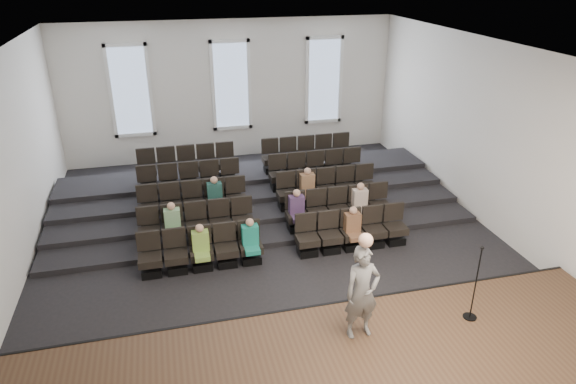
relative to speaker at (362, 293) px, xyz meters
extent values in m
plane|color=black|center=(-0.65, 4.32, -1.42)|extent=(14.00, 14.00, 0.00)
cube|color=white|center=(-0.65, 4.32, 3.59)|extent=(12.00, 14.00, 0.02)
cube|color=silver|center=(-0.65, 11.34, 1.08)|extent=(12.00, 0.04, 5.00)
cube|color=silver|center=(-0.65, -2.70, 1.08)|extent=(12.00, 0.04, 5.00)
cube|color=silver|center=(-6.67, 4.32, 1.08)|extent=(0.04, 14.00, 5.00)
cube|color=silver|center=(5.37, 4.32, 1.08)|extent=(0.04, 14.00, 5.00)
cube|color=#452F1D|center=(-0.65, -0.78, -1.17)|extent=(11.80, 3.60, 0.50)
cube|color=black|center=(-0.65, 0.99, -1.17)|extent=(11.80, 0.06, 0.52)
cube|color=black|center=(-0.65, 6.65, -1.34)|extent=(11.80, 4.80, 0.15)
cube|color=black|center=(-0.65, 7.17, -1.27)|extent=(11.80, 3.75, 0.30)
cube|color=black|center=(-0.65, 7.70, -1.19)|extent=(11.80, 2.70, 0.45)
cube|color=black|center=(-0.65, 8.22, -1.12)|extent=(11.80, 1.65, 0.60)
cube|color=black|center=(-3.78, 3.72, -1.32)|extent=(0.47, 0.43, 0.20)
cube|color=black|center=(-3.78, 3.72, -1.01)|extent=(0.55, 0.50, 0.19)
cube|color=black|center=(-3.78, 3.93, -0.60)|extent=(0.55, 0.08, 0.50)
cube|color=black|center=(-3.18, 3.72, -1.32)|extent=(0.47, 0.43, 0.20)
cube|color=black|center=(-3.18, 3.72, -1.01)|extent=(0.55, 0.50, 0.19)
cube|color=black|center=(-3.18, 3.93, -0.60)|extent=(0.55, 0.08, 0.50)
cube|color=black|center=(-2.58, 3.72, -1.32)|extent=(0.47, 0.43, 0.20)
cube|color=black|center=(-2.58, 3.72, -1.01)|extent=(0.55, 0.50, 0.19)
cube|color=black|center=(-2.58, 3.93, -0.60)|extent=(0.55, 0.08, 0.50)
cube|color=black|center=(-1.98, 3.72, -1.32)|extent=(0.47, 0.43, 0.20)
cube|color=black|center=(-1.98, 3.72, -1.01)|extent=(0.55, 0.50, 0.19)
cube|color=black|center=(-1.98, 3.93, -0.60)|extent=(0.55, 0.08, 0.50)
cube|color=black|center=(-1.38, 3.72, -1.32)|extent=(0.47, 0.43, 0.20)
cube|color=black|center=(-1.38, 3.72, -1.01)|extent=(0.55, 0.50, 0.19)
cube|color=black|center=(-1.38, 3.93, -0.60)|extent=(0.55, 0.08, 0.50)
cube|color=black|center=(0.07, 3.72, -1.32)|extent=(0.47, 0.43, 0.20)
cube|color=black|center=(0.07, 3.72, -1.01)|extent=(0.55, 0.50, 0.19)
cube|color=black|center=(0.07, 3.93, -0.60)|extent=(0.55, 0.08, 0.50)
cube|color=black|center=(0.67, 3.72, -1.32)|extent=(0.47, 0.43, 0.20)
cube|color=black|center=(0.67, 3.72, -1.01)|extent=(0.55, 0.50, 0.19)
cube|color=black|center=(0.67, 3.93, -0.60)|extent=(0.55, 0.08, 0.50)
cube|color=black|center=(1.27, 3.72, -1.32)|extent=(0.47, 0.43, 0.20)
cube|color=black|center=(1.27, 3.72, -1.01)|extent=(0.55, 0.50, 0.19)
cube|color=black|center=(1.27, 3.93, -0.60)|extent=(0.55, 0.08, 0.50)
cube|color=black|center=(1.87, 3.72, -1.32)|extent=(0.47, 0.43, 0.20)
cube|color=black|center=(1.87, 3.72, -1.01)|extent=(0.55, 0.50, 0.19)
cube|color=black|center=(1.87, 3.93, -0.60)|extent=(0.55, 0.08, 0.50)
cube|color=black|center=(2.47, 3.72, -1.32)|extent=(0.47, 0.43, 0.20)
cube|color=black|center=(2.47, 3.72, -1.01)|extent=(0.55, 0.50, 0.19)
cube|color=black|center=(2.47, 3.93, -0.60)|extent=(0.55, 0.08, 0.50)
cube|color=black|center=(-3.78, 4.77, -1.17)|extent=(0.47, 0.43, 0.20)
cube|color=black|center=(-3.78, 4.77, -0.86)|extent=(0.55, 0.50, 0.19)
cube|color=black|center=(-3.78, 4.98, -0.45)|extent=(0.55, 0.08, 0.50)
cube|color=black|center=(-3.18, 4.77, -1.17)|extent=(0.47, 0.43, 0.20)
cube|color=black|center=(-3.18, 4.77, -0.86)|extent=(0.55, 0.50, 0.19)
cube|color=black|center=(-3.18, 4.98, -0.45)|extent=(0.55, 0.08, 0.50)
cube|color=black|center=(-2.58, 4.77, -1.17)|extent=(0.47, 0.43, 0.20)
cube|color=black|center=(-2.58, 4.77, -0.86)|extent=(0.55, 0.50, 0.19)
cube|color=black|center=(-2.58, 4.98, -0.45)|extent=(0.55, 0.08, 0.50)
cube|color=black|center=(-1.98, 4.77, -1.17)|extent=(0.47, 0.43, 0.20)
cube|color=black|center=(-1.98, 4.77, -0.86)|extent=(0.55, 0.50, 0.19)
cube|color=black|center=(-1.98, 4.98, -0.45)|extent=(0.55, 0.08, 0.50)
cube|color=black|center=(-1.38, 4.77, -1.17)|extent=(0.47, 0.43, 0.20)
cube|color=black|center=(-1.38, 4.77, -0.86)|extent=(0.55, 0.50, 0.19)
cube|color=black|center=(-1.38, 4.98, -0.45)|extent=(0.55, 0.08, 0.50)
cube|color=black|center=(0.07, 4.77, -1.17)|extent=(0.47, 0.43, 0.20)
cube|color=black|center=(0.07, 4.77, -0.86)|extent=(0.55, 0.50, 0.19)
cube|color=black|center=(0.07, 4.98, -0.45)|extent=(0.55, 0.08, 0.50)
cube|color=black|center=(0.67, 4.77, -1.17)|extent=(0.47, 0.43, 0.20)
cube|color=black|center=(0.67, 4.77, -0.86)|extent=(0.55, 0.50, 0.19)
cube|color=black|center=(0.67, 4.98, -0.45)|extent=(0.55, 0.08, 0.50)
cube|color=black|center=(1.27, 4.77, -1.17)|extent=(0.47, 0.43, 0.20)
cube|color=black|center=(1.27, 4.77, -0.86)|extent=(0.55, 0.50, 0.19)
cube|color=black|center=(1.27, 4.98, -0.45)|extent=(0.55, 0.08, 0.50)
cube|color=black|center=(1.87, 4.77, -1.17)|extent=(0.47, 0.43, 0.20)
cube|color=black|center=(1.87, 4.77, -0.86)|extent=(0.55, 0.50, 0.19)
cube|color=black|center=(1.87, 4.98, -0.45)|extent=(0.55, 0.08, 0.50)
cube|color=black|center=(2.47, 4.77, -1.17)|extent=(0.47, 0.43, 0.20)
cube|color=black|center=(2.47, 4.77, -0.86)|extent=(0.55, 0.50, 0.19)
cube|color=black|center=(2.47, 4.98, -0.45)|extent=(0.55, 0.08, 0.50)
cube|color=black|center=(-3.78, 5.82, -1.02)|extent=(0.47, 0.42, 0.20)
cube|color=black|center=(-3.78, 5.82, -0.71)|extent=(0.55, 0.50, 0.19)
cube|color=black|center=(-3.78, 6.03, -0.30)|extent=(0.55, 0.08, 0.50)
cube|color=black|center=(-3.18, 5.82, -1.02)|extent=(0.47, 0.42, 0.20)
cube|color=black|center=(-3.18, 5.82, -0.71)|extent=(0.55, 0.50, 0.19)
cube|color=black|center=(-3.18, 6.03, -0.30)|extent=(0.55, 0.08, 0.50)
cube|color=black|center=(-2.58, 5.82, -1.02)|extent=(0.47, 0.42, 0.20)
cube|color=black|center=(-2.58, 5.82, -0.71)|extent=(0.55, 0.50, 0.19)
cube|color=black|center=(-2.58, 6.03, -0.30)|extent=(0.55, 0.08, 0.50)
cube|color=black|center=(-1.98, 5.82, -1.02)|extent=(0.47, 0.42, 0.20)
cube|color=black|center=(-1.98, 5.82, -0.71)|extent=(0.55, 0.50, 0.19)
cube|color=black|center=(-1.98, 6.03, -0.30)|extent=(0.55, 0.08, 0.50)
cube|color=black|center=(-1.38, 5.82, -1.02)|extent=(0.47, 0.42, 0.20)
cube|color=black|center=(-1.38, 5.82, -0.71)|extent=(0.55, 0.50, 0.19)
cube|color=black|center=(-1.38, 6.03, -0.30)|extent=(0.55, 0.08, 0.50)
cube|color=black|center=(0.07, 5.82, -1.02)|extent=(0.47, 0.42, 0.20)
cube|color=black|center=(0.07, 5.82, -0.71)|extent=(0.55, 0.50, 0.19)
cube|color=black|center=(0.07, 6.03, -0.30)|extent=(0.55, 0.08, 0.50)
cube|color=black|center=(0.67, 5.82, -1.02)|extent=(0.47, 0.42, 0.20)
cube|color=black|center=(0.67, 5.82, -0.71)|extent=(0.55, 0.50, 0.19)
cube|color=black|center=(0.67, 6.03, -0.30)|extent=(0.55, 0.08, 0.50)
cube|color=black|center=(1.27, 5.82, -1.02)|extent=(0.47, 0.42, 0.20)
cube|color=black|center=(1.27, 5.82, -0.71)|extent=(0.55, 0.50, 0.19)
cube|color=black|center=(1.27, 6.03, -0.30)|extent=(0.55, 0.08, 0.50)
cube|color=black|center=(1.87, 5.82, -1.02)|extent=(0.47, 0.42, 0.20)
cube|color=black|center=(1.87, 5.82, -0.71)|extent=(0.55, 0.50, 0.19)
cube|color=black|center=(1.87, 6.03, -0.30)|extent=(0.55, 0.08, 0.50)
cube|color=black|center=(2.47, 5.82, -1.02)|extent=(0.47, 0.42, 0.20)
cube|color=black|center=(2.47, 5.82, -0.71)|extent=(0.55, 0.50, 0.19)
cube|color=black|center=(2.47, 6.03, -0.30)|extent=(0.55, 0.08, 0.50)
cube|color=black|center=(-3.78, 6.87, -0.87)|extent=(0.47, 0.42, 0.20)
cube|color=black|center=(-3.78, 6.87, -0.56)|extent=(0.55, 0.50, 0.19)
cube|color=black|center=(-3.78, 7.08, -0.15)|extent=(0.55, 0.08, 0.50)
cube|color=black|center=(-3.18, 6.87, -0.87)|extent=(0.47, 0.42, 0.20)
cube|color=black|center=(-3.18, 6.87, -0.56)|extent=(0.55, 0.50, 0.19)
cube|color=black|center=(-3.18, 7.08, -0.15)|extent=(0.55, 0.08, 0.50)
cube|color=black|center=(-2.58, 6.87, -0.87)|extent=(0.47, 0.42, 0.20)
cube|color=black|center=(-2.58, 6.87, -0.56)|extent=(0.55, 0.50, 0.19)
cube|color=black|center=(-2.58, 7.08, -0.15)|extent=(0.55, 0.08, 0.50)
cube|color=black|center=(-1.98, 6.87, -0.87)|extent=(0.47, 0.42, 0.20)
cube|color=black|center=(-1.98, 6.87, -0.56)|extent=(0.55, 0.50, 0.19)
cube|color=black|center=(-1.98, 7.08, -0.15)|extent=(0.55, 0.08, 0.50)
cube|color=black|center=(-1.38, 6.87, -0.87)|extent=(0.47, 0.42, 0.20)
cube|color=black|center=(-1.38, 6.87, -0.56)|extent=(0.55, 0.50, 0.19)
cube|color=black|center=(-1.38, 7.08, -0.15)|extent=(0.55, 0.08, 0.50)
cube|color=black|center=(0.07, 6.87, -0.87)|extent=(0.47, 0.42, 0.20)
cube|color=black|center=(0.07, 6.87, -0.56)|extent=(0.55, 0.50, 0.19)
cube|color=black|center=(0.07, 7.08, -0.15)|extent=(0.55, 0.08, 0.50)
cube|color=black|center=(0.67, 6.87, -0.87)|extent=(0.47, 0.42, 0.20)
cube|color=black|center=(0.67, 6.87, -0.56)|extent=(0.55, 0.50, 0.19)
cube|color=black|center=(0.67, 7.08, -0.15)|extent=(0.55, 0.08, 0.50)
cube|color=black|center=(1.27, 6.87, -0.87)|extent=(0.47, 0.42, 0.20)
cube|color=black|center=(1.27, 6.87, -0.56)|extent=(0.55, 0.50, 0.19)
cube|color=black|center=(1.27, 7.08, -0.15)|extent=(0.55, 0.08, 0.50)
cube|color=black|center=(1.87, 6.87, -0.87)|extent=(0.47, 0.42, 0.20)
cube|color=black|center=(1.87, 6.87, -0.56)|extent=(0.55, 0.50, 0.19)
cube|color=black|center=(1.87, 7.08, -0.15)|extent=(0.55, 0.08, 0.50)
cube|color=black|center=(2.47, 6.87, -0.87)|extent=(0.47, 0.42, 0.20)
cube|color=black|center=(2.47, 6.87, -0.56)|extent=(0.55, 0.50, 0.19)
cube|color=black|center=(2.47, 7.08, -0.15)|extent=(0.55, 0.08, 0.50)
cube|color=black|center=(-3.78, 7.92, -0.72)|extent=(0.47, 0.42, 0.20)
cube|color=black|center=(-3.78, 7.92, -0.41)|extent=(0.55, 0.50, 0.19)
cube|color=black|center=(-3.78, 8.13, 0.00)|extent=(0.55, 0.08, 0.50)
cube|color=black|center=(-3.18, 7.92, -0.72)|extent=(0.47, 0.42, 0.20)
cube|color=black|center=(-3.18, 7.92, -0.41)|extent=(0.55, 0.50, 0.19)
cube|color=black|center=(-3.18, 8.13, 0.00)|extent=(0.55, 0.08, 0.50)
cube|color=black|center=(-2.58, 7.92, -0.72)|extent=(0.47, 0.42, 0.20)
cube|color=black|center=(-2.58, 7.92, -0.41)|extent=(0.55, 0.50, 0.19)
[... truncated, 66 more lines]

